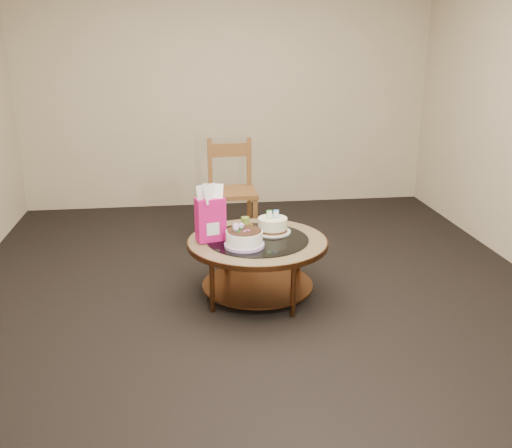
{
  "coord_description": "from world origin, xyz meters",
  "views": [
    {
      "loc": [
        -0.52,
        -3.84,
        1.86
      ],
      "look_at": [
        -0.01,
        0.02,
        0.57
      ],
      "focal_mm": 40.0,
      "sensor_mm": 36.0,
      "label": 1
    }
  ],
  "objects": [
    {
      "name": "ground",
      "position": [
        0.0,
        0.0,
        0.0
      ],
      "size": [
        5.0,
        5.0,
        0.0
      ],
      "primitive_type": "plane",
      "color": "black",
      "rests_on": "ground"
    },
    {
      "name": "room_walls",
      "position": [
        0.0,
        0.0,
        1.54
      ],
      "size": [
        4.52,
        5.02,
        2.61
      ],
      "color": "#C1B392",
      "rests_on": "ground"
    },
    {
      "name": "coffee_table",
      "position": [
        0.0,
        -0.0,
        0.38
      ],
      "size": [
        1.02,
        1.02,
        0.46
      ],
      "color": "#583119",
      "rests_on": "ground"
    },
    {
      "name": "decorated_cake",
      "position": [
        -0.11,
        -0.14,
        0.51
      ],
      "size": [
        0.28,
        0.28,
        0.16
      ],
      "rotation": [
        0.0,
        0.0,
        0.0
      ],
      "color": "#C19BDB",
      "rests_on": "coffee_table"
    },
    {
      "name": "cream_cake",
      "position": [
        0.13,
        0.13,
        0.51
      ],
      "size": [
        0.27,
        0.27,
        0.17
      ],
      "rotation": [
        0.0,
        0.0,
        0.09
      ],
      "color": "white",
      "rests_on": "coffee_table"
    },
    {
      "name": "gift_bag",
      "position": [
        -0.34,
        0.02,
        0.66
      ],
      "size": [
        0.22,
        0.19,
        0.41
      ],
      "rotation": [
        0.0,
        0.0,
        0.26
      ],
      "color": "#D1136B",
      "rests_on": "coffee_table"
    },
    {
      "name": "pillar_candle",
      "position": [
        -0.06,
        0.27,
        0.49
      ],
      "size": [
        0.12,
        0.12,
        0.09
      ],
      "rotation": [
        0.0,
        0.0,
        0.06
      ],
      "color": "tan",
      "rests_on": "coffee_table"
    },
    {
      "name": "dining_chair",
      "position": [
        -0.07,
        1.3,
        0.48
      ],
      "size": [
        0.45,
        0.45,
        0.94
      ],
      "rotation": [
        0.0,
        0.0,
        0.02
      ],
      "color": "brown",
      "rests_on": "ground"
    }
  ]
}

